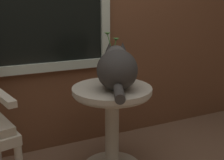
{
  "coord_description": "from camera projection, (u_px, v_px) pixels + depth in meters",
  "views": [
    {
      "loc": [
        -0.45,
        -1.45,
        1.18
      ],
      "look_at": [
        0.29,
        0.16,
        0.68
      ],
      "focal_mm": 44.45,
      "sensor_mm": 36.0,
      "label": 1
    }
  ],
  "objects": [
    {
      "name": "wicker_side_table",
      "position": [
        112.0,
        115.0,
        1.91
      ],
      "size": [
        0.54,
        0.54,
        0.63
      ],
      "color": "#B2A893",
      "rests_on": "ground_plane"
    },
    {
      "name": "cat",
      "position": [
        117.0,
        68.0,
        1.79
      ],
      "size": [
        0.36,
        0.59,
        0.28
      ],
      "color": "#33302D",
      "rests_on": "wicker_side_table"
    },
    {
      "name": "pewter_vase_with_ivy",
      "position": [
        113.0,
        68.0,
        1.96
      ],
      "size": [
        0.14,
        0.14,
        0.35
      ],
      "color": "slate",
      "rests_on": "wicker_side_table"
    }
  ]
}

